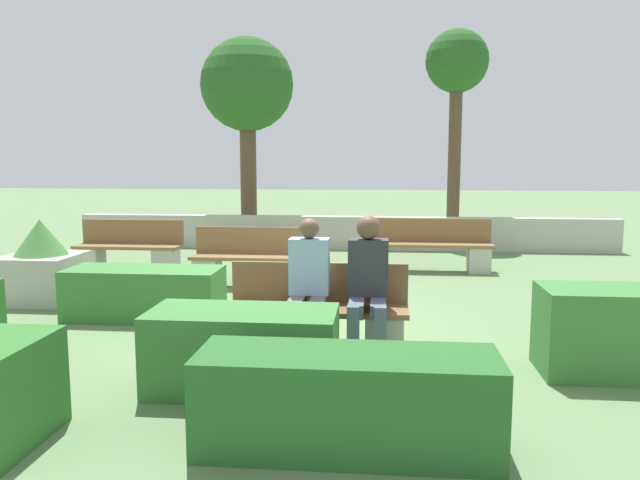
# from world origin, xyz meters

# --- Properties ---
(ground_plane) EXTENTS (60.00, 60.00, 0.00)m
(ground_plane) POSITION_xyz_m (0.00, 0.00, 0.00)
(ground_plane) COLOR #607F51
(perimeter_wall) EXTENTS (11.27, 0.30, 0.69)m
(perimeter_wall) POSITION_xyz_m (0.00, 5.87, 0.34)
(perimeter_wall) COLOR #B7B2A8
(perimeter_wall) RESTS_ON ground_plane
(bench_front) EXTENTS (1.77, 0.48, 0.88)m
(bench_front) POSITION_xyz_m (0.20, -1.24, 0.34)
(bench_front) COLOR brown
(bench_front) RESTS_ON ground_plane
(bench_left_side) EXTENTS (1.75, 0.49, 0.88)m
(bench_left_side) POSITION_xyz_m (-3.35, 2.74, 0.34)
(bench_left_side) COLOR brown
(bench_left_side) RESTS_ON ground_plane
(bench_right_side) EXTENTS (1.66, 0.49, 0.88)m
(bench_right_side) POSITION_xyz_m (-1.16, 1.84, 0.33)
(bench_right_side) COLOR brown
(bench_right_side) RESTS_ON ground_plane
(bench_back) EXTENTS (2.18, 0.49, 0.88)m
(bench_back) POSITION_xyz_m (1.60, 3.45, 0.36)
(bench_back) COLOR brown
(bench_back) RESTS_ON ground_plane
(person_seated_man) EXTENTS (0.38, 0.64, 1.34)m
(person_seated_man) POSITION_xyz_m (0.13, -1.38, 0.74)
(person_seated_man) COLOR slate
(person_seated_man) RESTS_ON ground_plane
(person_seated_woman) EXTENTS (0.38, 0.64, 1.38)m
(person_seated_woman) POSITION_xyz_m (0.70, -1.38, 0.77)
(person_seated_woman) COLOR #515B70
(person_seated_woman) RESTS_ON ground_plane
(hedge_block_near_left) EXTENTS (1.54, 0.73, 0.68)m
(hedge_block_near_left) POSITION_xyz_m (-0.31, -2.24, 0.34)
(hedge_block_near_left) COLOR #3D7A38
(hedge_block_near_left) RESTS_ON ground_plane
(hedge_block_near_right) EXTENTS (1.27, 0.69, 0.78)m
(hedge_block_near_right) POSITION_xyz_m (2.88, -1.55, 0.39)
(hedge_block_near_right) COLOR #3D7A38
(hedge_block_near_right) RESTS_ON ground_plane
(hedge_block_far_left) EXTENTS (1.98, 0.66, 0.65)m
(hedge_block_far_left) POSITION_xyz_m (0.61, -3.22, 0.33)
(hedge_block_far_left) COLOR #286028
(hedge_block_far_left) RESTS_ON ground_plane
(hedge_block_far_right) EXTENTS (1.83, 0.72, 0.61)m
(hedge_block_far_right) POSITION_xyz_m (-1.99, -0.07, 0.30)
(hedge_block_far_right) COLOR #3D7A38
(hedge_block_far_right) RESTS_ON ground_plane
(planter_corner_right) EXTENTS (0.95, 0.95, 1.11)m
(planter_corner_right) POSITION_xyz_m (-3.70, 0.67, 0.48)
(planter_corner_right) COLOR #B7B2A8
(planter_corner_right) RESTS_ON ground_plane
(tree_leftmost) EXTENTS (2.11, 2.11, 4.62)m
(tree_leftmost) POSITION_xyz_m (-2.25, 7.12, 3.48)
(tree_leftmost) COLOR brown
(tree_leftmost) RESTS_ON ground_plane
(tree_center_left) EXTENTS (1.38, 1.38, 4.70)m
(tree_center_left) POSITION_xyz_m (2.43, 7.11, 3.79)
(tree_center_left) COLOR brown
(tree_center_left) RESTS_ON ground_plane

